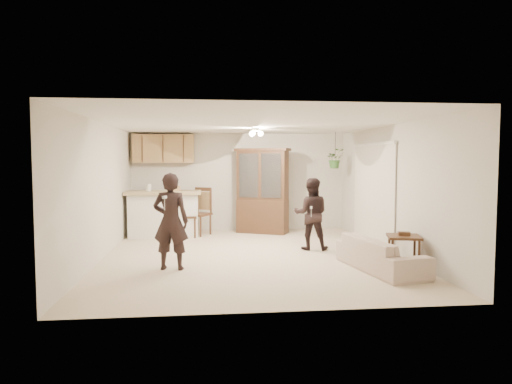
{
  "coord_description": "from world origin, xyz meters",
  "views": [
    {
      "loc": [
        -0.83,
        -8.53,
        1.81
      ],
      "look_at": [
        0.13,
        0.4,
        1.19
      ],
      "focal_mm": 32.0,
      "sensor_mm": 36.0,
      "label": 1
    }
  ],
  "objects": [
    {
      "name": "floor",
      "position": [
        0.0,
        0.0,
        0.0
      ],
      "size": [
        6.5,
        6.5,
        0.0
      ],
      "primitive_type": "plane",
      "color": "#C2AD93",
      "rests_on": "ground"
    },
    {
      "name": "ceiling",
      "position": [
        0.0,
        0.0,
        2.5
      ],
      "size": [
        5.5,
        6.5,
        0.02
      ],
      "primitive_type": "cube",
      "color": "white",
      "rests_on": "wall_back"
    },
    {
      "name": "wall_left",
      "position": [
        -2.75,
        0.0,
        1.25
      ],
      "size": [
        0.02,
        6.5,
        2.5
      ],
      "primitive_type": "cube",
      "color": "beige",
      "rests_on": "ground"
    },
    {
      "name": "chair_bar",
      "position": [
        -1.29,
        2.31,
        0.31
      ],
      "size": [
        0.55,
        0.55,
        1.1
      ],
      "rotation": [
        0.0,
        0.0,
        -0.13
      ],
      "color": "#3D2816",
      "rests_on": "floor"
    },
    {
      "name": "sofa",
      "position": [
        2.02,
        -1.36,
        0.37
      ],
      "size": [
        1.05,
        1.97,
        0.73
      ],
      "primitive_type": "imported",
      "rotation": [
        0.0,
        0.0,
        1.75
      ],
      "color": "beige",
      "rests_on": "floor"
    },
    {
      "name": "wall_front",
      "position": [
        0.0,
        -3.25,
        1.25
      ],
      "size": [
        5.5,
        0.02,
        2.5
      ],
      "primitive_type": "cube",
      "color": "beige",
      "rests_on": "ground"
    },
    {
      "name": "plant_cord",
      "position": [
        2.3,
        2.4,
        2.17
      ],
      "size": [
        0.01,
        0.01,
        0.65
      ],
      "primitive_type": "cylinder",
      "color": "black",
      "rests_on": "ceiling"
    },
    {
      "name": "child",
      "position": [
        1.27,
        0.48,
        0.68
      ],
      "size": [
        0.75,
        0.64,
        1.35
      ],
      "primitive_type": "imported",
      "rotation": [
        0.0,
        0.0,
        2.92
      ],
      "color": "black",
      "rests_on": "floor"
    },
    {
      "name": "chair_hutch_right",
      "position": [
        0.72,
        2.85,
        0.32
      ],
      "size": [
        0.71,
        0.71,
        1.14
      ],
      "rotation": [
        0.0,
        0.0,
        3.89
      ],
      "color": "#3D2816",
      "rests_on": "floor"
    },
    {
      "name": "bar_top",
      "position": [
        -1.85,
        2.35,
        1.05
      ],
      "size": [
        1.75,
        0.7,
        0.08
      ],
      "primitive_type": "cube",
      "color": "tan",
      "rests_on": "breakfast_bar"
    },
    {
      "name": "side_table",
      "position": [
        2.4,
        -1.38,
        0.3
      ],
      "size": [
        0.64,
        0.64,
        0.63
      ],
      "rotation": [
        0.0,
        0.0,
        -0.27
      ],
      "color": "#3D2816",
      "rests_on": "floor"
    },
    {
      "name": "breakfast_bar",
      "position": [
        -1.85,
        2.35,
        0.5
      ],
      "size": [
        1.6,
        0.55,
        1.0
      ],
      "primitive_type": "cube",
      "color": "silver",
      "rests_on": "floor"
    },
    {
      "name": "hanging_plant",
      "position": [
        2.3,
        2.4,
        1.85
      ],
      "size": [
        0.43,
        0.37,
        0.48
      ],
      "primitive_type": "imported",
      "color": "#2D5C25",
      "rests_on": "ceiling"
    },
    {
      "name": "china_hutch",
      "position": [
        0.55,
        2.71,
        1.04
      ],
      "size": [
        1.43,
        1.02,
        2.1
      ],
      "rotation": [
        0.0,
        0.0,
        -0.43
      ],
      "color": "#3D2816",
      "rests_on": "floor"
    },
    {
      "name": "adult",
      "position": [
        -1.43,
        -0.95,
        0.9
      ],
      "size": [
        0.72,
        0.53,
        1.8
      ],
      "primitive_type": "imported",
      "rotation": [
        0.0,
        0.0,
        2.98
      ],
      "color": "black",
      "rests_on": "floor"
    },
    {
      "name": "controller_child",
      "position": [
        1.19,
        0.15,
        0.89
      ],
      "size": [
        0.07,
        0.13,
        0.04
      ],
      "primitive_type": "cube",
      "rotation": [
        0.0,
        0.0,
        2.92
      ],
      "color": "silver",
      "rests_on": "child"
    },
    {
      "name": "controller_adult",
      "position": [
        -1.49,
        -1.32,
        1.23
      ],
      "size": [
        0.07,
        0.14,
        0.04
      ],
      "primitive_type": "cube",
      "rotation": [
        0.0,
        0.0,
        2.98
      ],
      "color": "silver",
      "rests_on": "adult"
    },
    {
      "name": "vertical_blinds",
      "position": [
        2.71,
        0.9,
        1.1
      ],
      "size": [
        0.06,
        2.3,
        2.1
      ],
      "primitive_type": null,
      "color": "beige",
      "rests_on": "wall_right"
    },
    {
      "name": "chair_hutch_left",
      "position": [
        -1.05,
        2.5,
        0.32
      ],
      "size": [
        0.7,
        0.7,
        1.15
      ],
      "rotation": [
        0.0,
        0.0,
        -0.59
      ],
      "color": "#3D2816",
      "rests_on": "floor"
    },
    {
      "name": "wall_back",
      "position": [
        0.0,
        3.25,
        1.25
      ],
      "size": [
        5.5,
        0.02,
        2.5
      ],
      "primitive_type": "cube",
      "color": "beige",
      "rests_on": "ground"
    },
    {
      "name": "wall_right",
      "position": [
        2.75,
        0.0,
        1.25
      ],
      "size": [
        0.02,
        6.5,
        2.5
      ],
      "primitive_type": "cube",
      "color": "beige",
      "rests_on": "ground"
    },
    {
      "name": "upper_cabinets",
      "position": [
        -1.9,
        3.07,
        2.1
      ],
      "size": [
        1.5,
        0.34,
        0.7
      ],
      "primitive_type": "cube",
      "color": "brown",
      "rests_on": "wall_back"
    },
    {
      "name": "ceiling_fixture",
      "position": [
        0.2,
        1.2,
        2.4
      ],
      "size": [
        0.36,
        0.36,
        0.2
      ],
      "primitive_type": null,
      "color": "#FFF1BF",
      "rests_on": "ceiling"
    }
  ]
}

